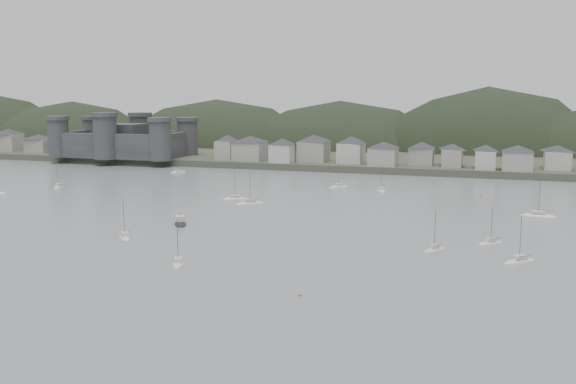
% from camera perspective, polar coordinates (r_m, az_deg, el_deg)
% --- Properties ---
extents(ground, '(900.00, 900.00, 0.00)m').
position_cam_1_polar(ground, '(121.50, -11.13, -7.97)').
color(ground, slate).
rests_on(ground, ground).
extents(far_shore_land, '(900.00, 250.00, 3.00)m').
position_cam_1_polar(far_shore_land, '(401.80, 9.79, 3.93)').
color(far_shore_land, '#383D2D').
rests_on(far_shore_land, ground).
extents(forested_ridge, '(851.55, 103.94, 102.57)m').
position_cam_1_polar(forested_ridge, '(377.21, 9.90, 1.67)').
color(forested_ridge, black).
rests_on(forested_ridge, ground).
extents(castle, '(66.00, 43.00, 20.00)m').
position_cam_1_polar(castle, '(333.25, -14.22, 4.45)').
color(castle, '#323234').
rests_on(castle, far_shore_land).
extents(waterfront_town, '(451.48, 28.46, 12.92)m').
position_cam_1_polar(waterfront_town, '(285.90, 16.62, 3.21)').
color(waterfront_town, '#9D998F').
rests_on(waterfront_town, far_shore_land).
extents(moored_fleet, '(257.71, 175.18, 13.87)m').
position_cam_1_polar(moored_fleet, '(185.46, -4.96, -1.96)').
color(moored_fleet, silver).
rests_on(moored_fleet, ground).
extents(motor_launch_far, '(6.89, 8.70, 3.99)m').
position_cam_1_polar(motor_launch_far, '(173.78, -9.44, -2.74)').
color(motor_launch_far, black).
rests_on(motor_launch_far, ground).
extents(mooring_buoys, '(137.68, 123.50, 0.70)m').
position_cam_1_polar(mooring_buoys, '(190.04, -6.52, -1.73)').
color(mooring_buoys, '#D16B45').
rests_on(mooring_buoys, ground).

